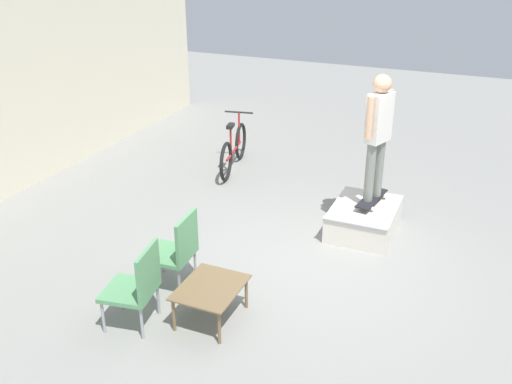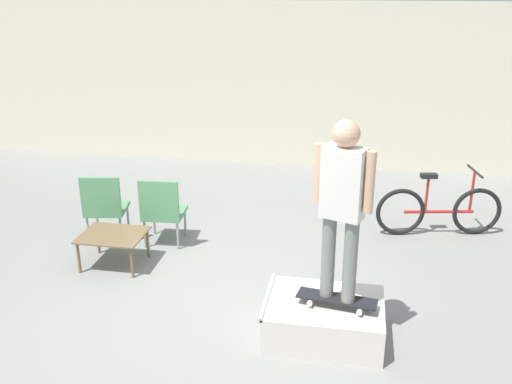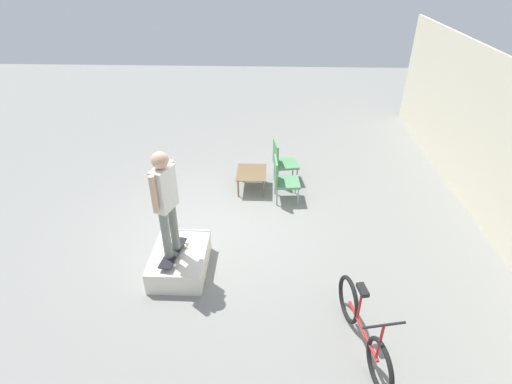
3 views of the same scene
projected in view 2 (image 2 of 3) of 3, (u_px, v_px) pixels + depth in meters
ground_plane at (214, 303)px, 6.31m from camera, size 24.00×24.00×0.00m
house_wall_back at (280, 86)px, 10.50m from camera, size 12.00×0.06×3.00m
skate_ramp_box at (324, 319)px, 5.66m from camera, size 1.17×0.87×0.41m
skateboard_on_ramp at (337, 299)px, 5.49m from camera, size 0.79×0.34×0.07m
person_skater at (343, 198)px, 5.12m from camera, size 0.54×0.32×1.75m
coffee_table at (113, 238)px, 7.01m from camera, size 0.78×0.64×0.42m
patio_chair_left at (105, 205)px, 7.63m from camera, size 0.60×0.60×0.95m
patio_chair_right at (162, 209)px, 7.50m from camera, size 0.56×0.56×0.95m
bicycle at (439, 210)px, 7.86m from camera, size 1.72×0.54×0.94m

